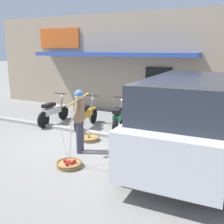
{
  "coord_description": "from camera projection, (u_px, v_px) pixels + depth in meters",
  "views": [
    {
      "loc": [
        4.02,
        -6.43,
        2.73
      ],
      "look_at": [
        0.52,
        0.6,
        0.85
      ],
      "focal_mm": 42.63,
      "sensor_mm": 36.0,
      "label": 1
    }
  ],
  "objects": [
    {
      "name": "parked_truck",
      "position": [
        188.0,
        119.0,
        6.22
      ],
      "size": [
        2.23,
        4.84,
        2.1
      ],
      "color": "silver",
      "rests_on": "ground"
    },
    {
      "name": "motorcycle_third_in_row",
      "position": [
        119.0,
        118.0,
        8.99
      ],
      "size": [
        0.63,
        1.78,
        1.09
      ],
      "color": "black",
      "rests_on": "ground"
    },
    {
      "name": "fruit_vendor",
      "position": [
        79.0,
        117.0,
        6.99
      ],
      "size": [
        0.59,
        1.82,
        1.7
      ],
      "color": "#38384C",
      "rests_on": "ground"
    },
    {
      "name": "motorcycle_nearest_shop",
      "position": [
        53.0,
        112.0,
        9.81
      ],
      "size": [
        0.54,
        1.82,
        1.09
      ],
      "color": "black",
      "rests_on": "ground"
    },
    {
      "name": "fruit_basket_right_side",
      "position": [
        89.0,
        138.0,
        8.1
      ],
      "size": [
        0.62,
        0.62,
        1.45
      ],
      "color": "#9E7542",
      "rests_on": "ground"
    },
    {
      "name": "fruit_basket_left_side",
      "position": [
        69.0,
        164.0,
        6.29
      ],
      "size": [
        0.62,
        0.62,
        1.45
      ],
      "color": "#9E7542",
      "rests_on": "ground"
    },
    {
      "name": "sidewalk_curb",
      "position": [
        99.0,
        134.0,
        8.57
      ],
      "size": [
        20.0,
        0.24,
        0.1
      ],
      "primitive_type": "cube",
      "color": "gray",
      "rests_on": "ground"
    },
    {
      "name": "ground_plane",
      "position": [
        88.0,
        142.0,
        7.98
      ],
      "size": [
        90.0,
        90.0,
        0.0
      ],
      "primitive_type": "plane",
      "color": "gray"
    },
    {
      "name": "storefront_building",
      "position": [
        136.0,
        61.0,
        13.69
      ],
      "size": [
        13.0,
        6.0,
        4.2
      ],
      "color": "tan",
      "rests_on": "ground"
    },
    {
      "name": "motorcycle_second_in_row",
      "position": [
        86.0,
        115.0,
        9.33
      ],
      "size": [
        0.54,
        1.81,
        1.09
      ],
      "color": "black",
      "rests_on": "ground"
    }
  ]
}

